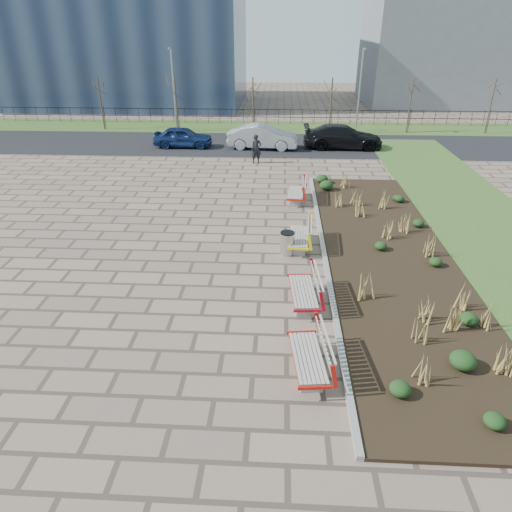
# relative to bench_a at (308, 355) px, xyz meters

# --- Properties ---
(ground) EXTENTS (120.00, 120.00, 0.00)m
(ground) POSITION_rel_bench_a_xyz_m (-3.00, 1.43, -0.50)
(ground) COLOR #806958
(ground) RESTS_ON ground
(planting_bed) EXTENTS (4.50, 18.00, 0.10)m
(planting_bed) POSITION_rel_bench_a_xyz_m (3.25, 6.43, -0.45)
(planting_bed) COLOR black
(planting_bed) RESTS_ON ground
(planting_curb) EXTENTS (0.16, 18.00, 0.15)m
(planting_curb) POSITION_rel_bench_a_xyz_m (0.92, 6.43, -0.42)
(planting_curb) COLOR gray
(planting_curb) RESTS_ON ground
(grass_verge_far) EXTENTS (80.00, 5.00, 0.04)m
(grass_verge_far) POSITION_rel_bench_a_xyz_m (-3.00, 29.43, -0.48)
(grass_verge_far) COLOR #33511E
(grass_verge_far) RESTS_ON ground
(road) EXTENTS (80.00, 7.00, 0.02)m
(road) POSITION_rel_bench_a_xyz_m (-3.00, 23.43, -0.49)
(road) COLOR black
(road) RESTS_ON ground
(bench_a) EXTENTS (1.13, 2.19, 1.00)m
(bench_a) POSITION_rel_bench_a_xyz_m (0.00, 0.00, 0.00)
(bench_a) COLOR red
(bench_a) RESTS_ON ground
(bench_b) EXTENTS (1.06, 2.16, 1.00)m
(bench_b) POSITION_rel_bench_a_xyz_m (0.00, 3.06, 0.00)
(bench_b) COLOR #B10B1B
(bench_b) RESTS_ON ground
(bench_c) EXTENTS (1.04, 2.15, 1.00)m
(bench_c) POSITION_rel_bench_a_xyz_m (0.00, 7.02, 0.00)
(bench_c) COLOR #FFE90D
(bench_c) RESTS_ON ground
(bench_d) EXTENTS (1.04, 2.16, 1.00)m
(bench_d) POSITION_rel_bench_a_xyz_m (0.00, 12.12, 0.00)
(bench_d) COLOR red
(bench_d) RESTS_ON ground
(litter_bin) EXTENTS (0.51, 0.51, 0.87)m
(litter_bin) POSITION_rel_bench_a_xyz_m (-0.45, 6.40, -0.07)
(litter_bin) COLOR #B2B2B7
(litter_bin) RESTS_ON ground
(pedestrian) EXTENTS (0.73, 0.60, 1.74)m
(pedestrian) POSITION_rel_bench_a_xyz_m (-2.25, 18.69, 0.37)
(pedestrian) COLOR black
(pedestrian) RESTS_ON ground
(car_blue) EXTENTS (4.02, 1.64, 1.36)m
(car_blue) POSITION_rel_bench_a_xyz_m (-7.48, 22.43, 0.20)
(car_blue) COLOR navy
(car_blue) RESTS_ON road
(car_silver) EXTENTS (4.86, 2.02, 1.56)m
(car_silver) POSITION_rel_bench_a_xyz_m (-2.00, 22.33, 0.30)
(car_silver) COLOR #929398
(car_silver) RESTS_ON road
(car_black) EXTENTS (5.33, 2.17, 1.55)m
(car_black) POSITION_rel_bench_a_xyz_m (3.43, 22.74, 0.29)
(car_black) COLOR black
(car_black) RESTS_ON road
(tree_a) EXTENTS (1.40, 1.40, 4.00)m
(tree_a) POSITION_rel_bench_a_xyz_m (-15.00, 27.93, 1.54)
(tree_a) COLOR #4C3D2D
(tree_a) RESTS_ON grass_verge_far
(tree_b) EXTENTS (1.40, 1.40, 4.00)m
(tree_b) POSITION_rel_bench_a_xyz_m (-9.00, 27.93, 1.54)
(tree_b) COLOR #4C3D2D
(tree_b) RESTS_ON grass_verge_far
(tree_c) EXTENTS (1.40, 1.40, 4.00)m
(tree_c) POSITION_rel_bench_a_xyz_m (-3.00, 27.93, 1.54)
(tree_c) COLOR #4C3D2D
(tree_c) RESTS_ON grass_verge_far
(tree_d) EXTENTS (1.40, 1.40, 4.00)m
(tree_d) POSITION_rel_bench_a_xyz_m (3.00, 27.93, 1.54)
(tree_d) COLOR #4C3D2D
(tree_d) RESTS_ON grass_verge_far
(tree_e) EXTENTS (1.40, 1.40, 4.00)m
(tree_e) POSITION_rel_bench_a_xyz_m (9.00, 27.93, 1.54)
(tree_e) COLOR #4C3D2D
(tree_e) RESTS_ON grass_verge_far
(tree_f) EXTENTS (1.40, 1.40, 4.00)m
(tree_f) POSITION_rel_bench_a_xyz_m (15.00, 27.93, 1.54)
(tree_f) COLOR #4C3D2D
(tree_f) RESTS_ON grass_verge_far
(lamp_west) EXTENTS (0.24, 0.60, 6.00)m
(lamp_west) POSITION_rel_bench_a_xyz_m (-9.00, 27.43, 2.54)
(lamp_west) COLOR gray
(lamp_west) RESTS_ON grass_verge_far
(lamp_east) EXTENTS (0.24, 0.60, 6.00)m
(lamp_east) POSITION_rel_bench_a_xyz_m (5.00, 27.43, 2.54)
(lamp_east) COLOR gray
(lamp_east) RESTS_ON grass_verge_far
(railing_fence) EXTENTS (44.00, 0.10, 1.20)m
(railing_fence) POSITION_rel_bench_a_xyz_m (-3.00, 30.93, 0.14)
(railing_fence) COLOR black
(railing_fence) RESTS_ON grass_verge_far
(building_glass) EXTENTS (40.00, 14.00, 15.00)m
(building_glass) POSITION_rel_bench_a_xyz_m (-25.00, 41.43, 7.00)
(building_glass) COLOR #192338
(building_glass) RESTS_ON ground
(building_grey) EXTENTS (18.00, 12.00, 10.00)m
(building_grey) POSITION_rel_bench_a_xyz_m (17.00, 43.43, 4.50)
(building_grey) COLOR slate
(building_grey) RESTS_ON ground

